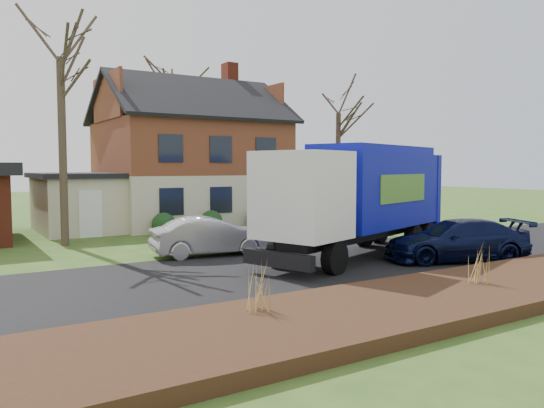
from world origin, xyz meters
TOP-DOWN VIEW (x-y plane):
  - ground at (0.00, 0.00)m, footprint 120.00×120.00m
  - road at (0.00, 0.00)m, footprint 80.00×7.00m
  - mulch_verge at (0.00, -5.30)m, footprint 80.00×3.50m
  - main_house at (1.49, 13.91)m, footprint 12.95×8.95m
  - garbage_truck at (2.61, 0.60)m, footprint 9.34×5.28m
  - silver_sedan at (-1.75, 3.55)m, footprint 4.33×2.05m
  - navy_wagon at (4.68, -1.80)m, footprint 5.17×3.62m
  - tree_front_west at (-5.67, 8.77)m, footprint 3.46×3.46m
  - tree_front_east at (9.63, 10.50)m, footprint 3.18×3.18m
  - tree_back at (3.92, 21.06)m, footprint 3.75×3.75m
  - grass_clump_west at (-4.60, -4.58)m, footprint 0.35×0.29m
  - grass_clump_mid at (1.21, -5.24)m, footprint 0.33×0.27m

SIDE VIEW (x-z plane):
  - ground at x=0.00m, z-range 0.00..0.00m
  - road at x=0.00m, z-range 0.00..0.02m
  - mulch_verge at x=0.00m, z-range 0.00..0.30m
  - silver_sedan at x=-1.75m, z-range 0.00..1.37m
  - navy_wagon at x=4.68m, z-range 0.00..1.39m
  - grass_clump_mid at x=1.21m, z-range 0.30..1.23m
  - grass_clump_west at x=-4.60m, z-range 0.30..1.23m
  - garbage_truck at x=2.61m, z-range 0.30..4.18m
  - main_house at x=1.49m, z-range -0.60..8.66m
  - tree_front_east at x=9.63m, z-range 2.77..11.60m
  - tree_front_west at x=-5.67m, z-range 3.33..13.62m
  - tree_back at x=3.92m, z-range 3.96..15.84m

